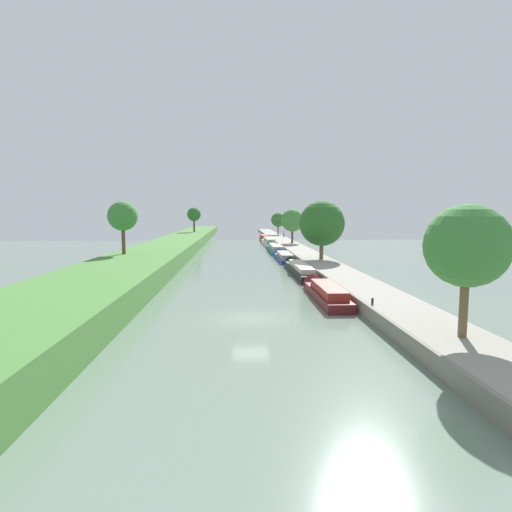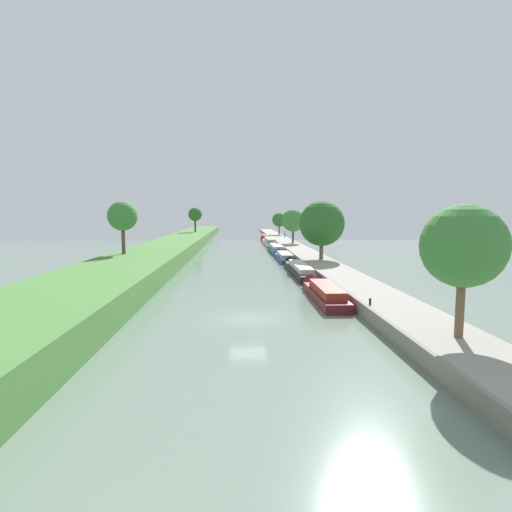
# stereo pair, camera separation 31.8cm
# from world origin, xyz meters

# --- Properties ---
(ground_plane) EXTENTS (160.00, 160.00, 0.00)m
(ground_plane) POSITION_xyz_m (0.00, 0.00, 0.00)
(ground_plane) COLOR slate
(left_grassy_bank) EXTENTS (8.89, 260.00, 2.13)m
(left_grassy_bank) POSITION_xyz_m (-12.42, 0.00, 1.06)
(left_grassy_bank) COLOR #477A38
(left_grassy_bank) RESTS_ON ground_plane
(right_towpath) EXTENTS (4.25, 260.00, 0.97)m
(right_towpath) POSITION_xyz_m (10.10, 0.00, 0.48)
(right_towpath) COLOR gray
(right_towpath) RESTS_ON ground_plane
(stone_quay) EXTENTS (0.25, 260.00, 1.02)m
(stone_quay) POSITION_xyz_m (7.85, 0.00, 0.51)
(stone_quay) COLOR gray
(stone_quay) RESTS_ON ground_plane
(narrowboat_maroon) EXTENTS (2.00, 10.70, 1.96)m
(narrowboat_maroon) POSITION_xyz_m (6.44, 5.91, 0.56)
(narrowboat_maroon) COLOR maroon
(narrowboat_maroon) RESTS_ON ground_plane
(narrowboat_black) EXTENTS (1.87, 14.70, 1.83)m
(narrowboat_black) POSITION_xyz_m (6.50, 20.04, 0.56)
(narrowboat_black) COLOR black
(narrowboat_black) RESTS_ON ground_plane
(narrowboat_blue) EXTENTS (2.04, 11.74, 1.93)m
(narrowboat_blue) POSITION_xyz_m (6.36, 34.37, 0.50)
(narrowboat_blue) COLOR #283D93
(narrowboat_blue) RESTS_ON ground_plane
(narrowboat_teal) EXTENTS (2.18, 15.16, 2.08)m
(narrowboat_teal) POSITION_xyz_m (6.33, 47.58, 0.59)
(narrowboat_teal) COLOR #195B60
(narrowboat_teal) RESTS_ON ground_plane
(narrowboat_cream) EXTENTS (2.18, 16.20, 2.30)m
(narrowboat_cream) POSITION_xyz_m (6.47, 64.05, 0.68)
(narrowboat_cream) COLOR beige
(narrowboat_cream) RESTS_ON ground_plane
(narrowboat_red) EXTENTS (2.06, 11.05, 2.11)m
(narrowboat_red) POSITION_xyz_m (6.54, 79.23, 0.60)
(narrowboat_red) COLOR maroon
(narrowboat_red) RESTS_ON ground_plane
(tree_rightbank_near) EXTENTS (4.09, 4.09, 6.63)m
(tree_rightbank_near) POSITION_xyz_m (10.32, -7.84, 5.52)
(tree_rightbank_near) COLOR brown
(tree_rightbank_near) RESTS_ON right_towpath
(tree_rightbank_midnear) EXTENTS (6.05, 6.05, 7.83)m
(tree_rightbank_midnear) POSITION_xyz_m (10.55, 26.68, 5.76)
(tree_rightbank_midnear) COLOR brown
(tree_rightbank_midnear) RESTS_ON right_towpath
(tree_rightbank_midfar) EXTENTS (4.68, 4.68, 7.03)m
(tree_rightbank_midfar) POSITION_xyz_m (10.75, 56.22, 5.64)
(tree_rightbank_midfar) COLOR brown
(tree_rightbank_midfar) RESTS_ON right_towpath
(tree_rightbank_far) EXTENTS (4.06, 4.06, 6.31)m
(tree_rightbank_far) POSITION_xyz_m (11.24, 88.75, 5.23)
(tree_rightbank_far) COLOR brown
(tree_rightbank_far) RESTS_ON right_towpath
(tree_leftbank_downstream) EXTENTS (3.61, 3.61, 6.47)m
(tree_leftbank_downstream) POSITION_xyz_m (-14.76, 23.29, 6.75)
(tree_leftbank_downstream) COLOR brown
(tree_leftbank_downstream) RESTS_ON left_grassy_bank
(tree_leftbank_upstream) EXTENTS (3.62, 3.62, 6.51)m
(tree_leftbank_upstream) POSITION_xyz_m (-12.01, 81.72, 6.78)
(tree_leftbank_upstream) COLOR #4C3828
(tree_leftbank_upstream) RESTS_ON left_grassy_bank
(person_walking) EXTENTS (0.34, 0.34, 1.66)m
(person_walking) POSITION_xyz_m (11.60, 77.80, 1.84)
(person_walking) COLOR #282D42
(person_walking) RESTS_ON right_towpath
(mooring_bollard_near) EXTENTS (0.16, 0.16, 0.45)m
(mooring_bollard_near) POSITION_xyz_m (8.27, -0.47, 1.19)
(mooring_bollard_near) COLOR black
(mooring_bollard_near) RESTS_ON right_towpath
(mooring_bollard_far) EXTENTS (0.16, 0.16, 0.45)m
(mooring_bollard_far) POSITION_xyz_m (8.27, 84.06, 1.19)
(mooring_bollard_far) COLOR black
(mooring_bollard_far) RESTS_ON right_towpath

